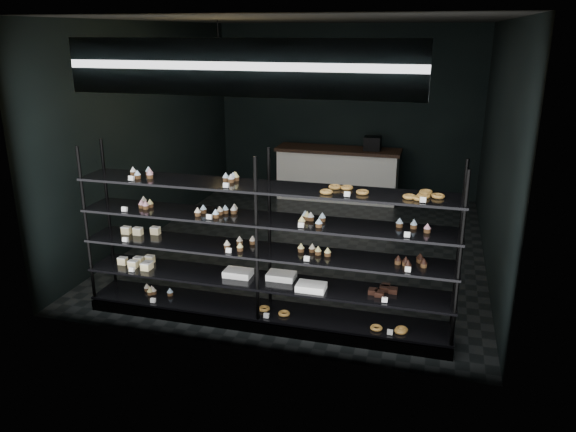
{
  "coord_description": "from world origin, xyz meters",
  "views": [
    {
      "loc": [
        1.77,
        -7.69,
        3.05
      ],
      "look_at": [
        0.18,
        -1.9,
        1.07
      ],
      "focal_mm": 35.0,
      "sensor_mm": 36.0,
      "label": 1
    }
  ],
  "objects": [
    {
      "name": "room",
      "position": [
        0.0,
        0.0,
        1.6
      ],
      "size": [
        5.01,
        6.01,
        3.2
      ],
      "color": "black",
      "rests_on": "ground"
    },
    {
      "name": "pendant_lamp",
      "position": [
        -0.99,
        -0.91,
        2.45
      ],
      "size": [
        0.31,
        0.31,
        0.89
      ],
      "color": "black",
      "rests_on": "room"
    },
    {
      "name": "display_shelf",
      "position": [
        0.04,
        -2.45,
        0.63
      ],
      "size": [
        4.0,
        0.5,
        1.91
      ],
      "color": "black",
      "rests_on": "room"
    },
    {
      "name": "signage",
      "position": [
        0.0,
        -2.93,
        2.75
      ],
      "size": [
        3.3,
        0.05,
        0.5
      ],
      "color": "#0B143A",
      "rests_on": "room"
    },
    {
      "name": "service_counter",
      "position": [
        -0.05,
        2.5,
        0.5
      ],
      "size": [
        2.31,
        0.65,
        1.23
      ],
      "color": "silver",
      "rests_on": "room"
    }
  ]
}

